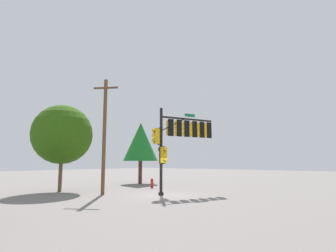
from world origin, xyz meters
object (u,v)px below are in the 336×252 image
object	(u,v)px
signal_pole_assembly	(180,135)
tree_near	(141,142)
fire_hydrant	(152,183)
utility_pole	(104,133)
tree_far	(62,134)

from	to	relation	value
signal_pole_assembly	tree_near	size ratio (longest dim) A/B	0.94
fire_hydrant	tree_near	bearing A→B (deg)	58.34
fire_hydrant	tree_near	xyz separation A→B (m)	(2.48, 4.02, 3.94)
signal_pole_assembly	utility_pole	xyz separation A→B (m)	(-3.81, 3.82, 0.07)
fire_hydrant	tree_near	distance (m)	6.15
signal_pole_assembly	tree_far	distance (m)	9.20
fire_hydrant	utility_pole	bearing A→B (deg)	-172.52
tree_near	fire_hydrant	bearing A→B (deg)	-121.66
utility_pole	tree_far	bearing A→B (deg)	103.17
tree_far	tree_near	bearing A→B (deg)	4.53
utility_pole	tree_far	world-z (taller)	utility_pole
tree_near	utility_pole	bearing A→B (deg)	-149.94
fire_hydrant	tree_far	size ratio (longest dim) A/B	0.12
utility_pole	fire_hydrant	size ratio (longest dim) A/B	9.86
signal_pole_assembly	fire_hydrant	xyz separation A→B (m)	(1.97, 4.58, -3.77)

